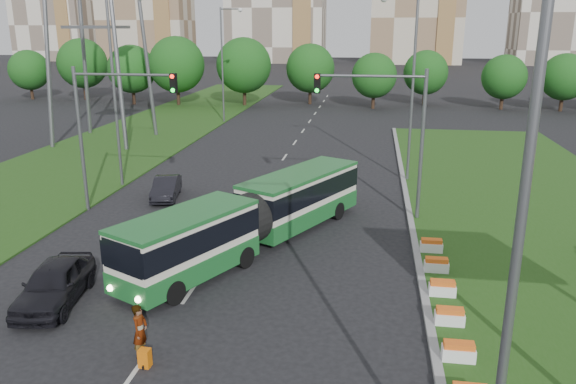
% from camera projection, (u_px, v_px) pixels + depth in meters
% --- Properties ---
extents(ground, '(360.00, 360.00, 0.00)m').
position_uv_depth(ground, '(266.00, 296.00, 21.69)').
color(ground, black).
rests_on(ground, ground).
extents(grass_median, '(14.00, 60.00, 0.15)m').
position_uv_depth(grass_median, '(557.00, 238.00, 27.41)').
color(grass_median, '#224A15').
rests_on(grass_median, ground).
extents(median_kerb, '(0.30, 60.00, 0.18)m').
position_uv_depth(median_kerb, '(413.00, 231.00, 28.39)').
color(median_kerb, gray).
rests_on(median_kerb, ground).
extents(left_verge, '(12.00, 110.00, 0.10)m').
position_uv_depth(left_verge, '(113.00, 148.00, 47.95)').
color(left_verge, '#224A15').
rests_on(left_verge, ground).
extents(lane_markings, '(0.20, 100.00, 0.01)m').
position_uv_depth(lane_markings, '(276.00, 169.00, 41.09)').
color(lane_markings, '#B3B4AC').
rests_on(lane_markings, ground).
extents(flower_planters, '(1.10, 13.70, 0.60)m').
position_uv_depth(flower_planters, '(450.00, 316.00, 19.28)').
color(flower_planters, white).
rests_on(flower_planters, grass_median).
extents(traffic_mast_median, '(5.76, 0.32, 8.00)m').
position_uv_depth(traffic_mast_median, '(391.00, 121.00, 28.98)').
color(traffic_mast_median, slate).
rests_on(traffic_mast_median, ground).
extents(traffic_mast_left, '(5.76, 0.32, 8.00)m').
position_uv_depth(traffic_mast_left, '(106.00, 117.00, 30.19)').
color(traffic_mast_left, slate).
rests_on(traffic_mast_left, ground).
extents(street_lamps, '(36.00, 60.00, 12.00)m').
position_uv_depth(street_lamps, '(244.00, 105.00, 29.91)').
color(street_lamps, slate).
rests_on(street_lamps, ground).
extents(tree_line, '(120.00, 8.00, 9.00)m').
position_uv_depth(tree_line, '(423.00, 72.00, 71.18)').
color(tree_line, '#164F15').
rests_on(tree_line, ground).
extents(midrise_west, '(22.00, 14.00, 36.00)m').
position_uv_depth(midrise_west, '(52.00, 0.00, 172.41)').
color(midrise_west, beige).
rests_on(midrise_west, ground).
extents(articulated_bus, '(2.37, 15.21, 2.50)m').
position_uv_depth(articulated_bus, '(249.00, 216.00, 26.19)').
color(articulated_bus, silver).
rests_on(articulated_bus, ground).
extents(car_left_near, '(2.55, 4.91, 1.60)m').
position_uv_depth(car_left_near, '(54.00, 283.00, 20.95)').
color(car_left_near, black).
rests_on(car_left_near, ground).
extents(car_left_far, '(2.14, 4.16, 1.31)m').
position_uv_depth(car_left_far, '(166.00, 188.00, 33.91)').
color(car_left_far, black).
rests_on(car_left_far, ground).
extents(pedestrian, '(0.47, 0.68, 1.77)m').
position_uv_depth(pedestrian, '(140.00, 331.00, 17.49)').
color(pedestrian, gray).
rests_on(pedestrian, ground).
extents(shopping_trolley, '(0.35, 0.37, 0.59)m').
position_uv_depth(shopping_trolley, '(145.00, 358.00, 17.10)').
color(shopping_trolley, '#D5630B').
rests_on(shopping_trolley, ground).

